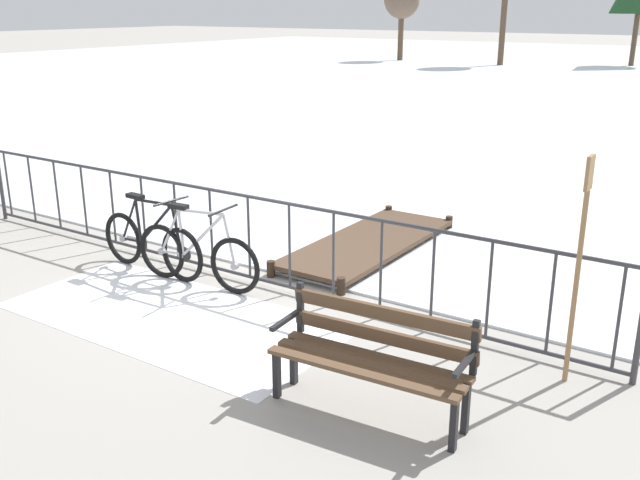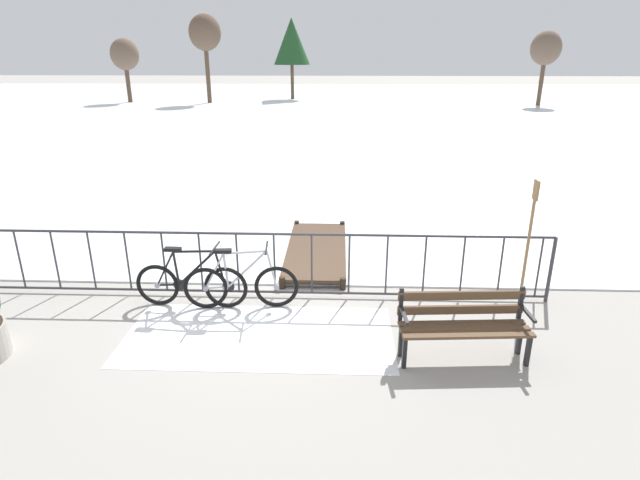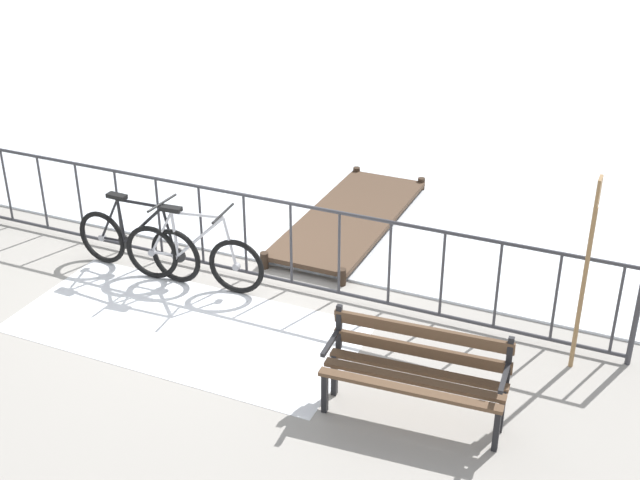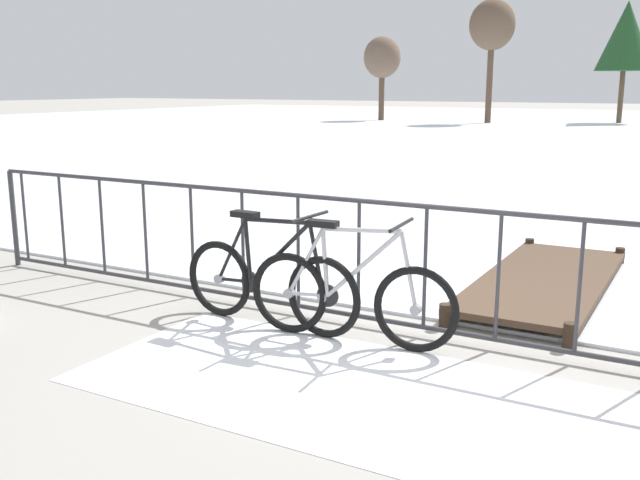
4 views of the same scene
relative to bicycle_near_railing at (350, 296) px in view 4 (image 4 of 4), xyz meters
name	(u,v)px [view 4 (image 4 of 4)]	position (x,y,z in m)	size (l,w,h in m)	color
ground_plane	(390,331)	(0.18, 0.38, -0.37)	(160.00, 160.00, 0.00)	#9E9991
snow_patch	(345,389)	(0.38, -0.82, -0.36)	(3.64, 1.71, 0.01)	white
railing_fence	(391,264)	(0.18, 0.38, 0.19)	(9.06, 0.06, 1.07)	#38383D
bicycle_near_railing	(350,296)	(0.00, 0.00, 0.00)	(1.71, 0.52, 0.97)	black
bicycle_second	(269,283)	(-0.75, 0.01, 0.00)	(1.71, 0.52, 0.97)	black
wooden_dock	(545,280)	(1.03, 2.15, -0.25)	(1.10, 3.04, 0.20)	#4C3828
tree_far_west	(382,58)	(-14.61, 32.88, 3.05)	(2.06, 2.06, 4.61)	brown
tree_centre	(626,36)	(-2.45, 36.15, 4.04)	(2.88, 2.88, 6.17)	brown
tree_east_mid	(492,26)	(-8.43, 32.69, 4.51)	(2.31, 2.31, 6.24)	brown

